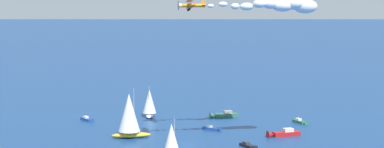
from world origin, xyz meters
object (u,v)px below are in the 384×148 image
motorboat_near_centre (222,115)px  motorboat_far_port (249,146)px  motorboat_far_stbd (213,129)px  motorboat_outer_ring_a (88,119)px  biplane_lead (191,5)px  sailboat_ahead (149,103)px  sailboat_outer_ring_b (172,140)px  motorboat_offshore (301,122)px  motorboat_mid_cluster (282,134)px  sailboat_outer_ring_c (129,115)px

motorboat_near_centre → motorboat_far_port: size_ratio=1.47×
motorboat_near_centre → motorboat_far_stbd: motorboat_near_centre is taller
motorboat_outer_ring_a → biplane_lead: bearing=-167.1°
motorboat_far_stbd → sailboat_ahead: sailboat_ahead is taller
motorboat_far_port → sailboat_outer_ring_b: size_ratio=0.66×
motorboat_far_stbd → biplane_lead: (-18.88, 16.47, 35.59)m
sailboat_outer_ring_b → motorboat_far_stbd: bearing=-44.9°
motorboat_offshore → motorboat_mid_cluster: size_ratio=0.64×
sailboat_outer_ring_b → sailboat_outer_ring_c: (25.50, 0.70, 1.96)m
sailboat_ahead → biplane_lead: 56.26m
motorboat_near_centre → motorboat_mid_cluster: size_ratio=0.95×
motorboat_far_stbd → motorboat_mid_cluster: 20.39m
motorboat_mid_cluster → sailboat_outer_ring_b: 38.39m
biplane_lead → motorboat_far_port: bearing=-108.2°
sailboat_ahead → motorboat_mid_cluster: 47.78m
sailboat_ahead → sailboat_outer_ring_c: sailboat_outer_ring_c is taller
motorboat_near_centre → sailboat_outer_ring_b: 55.00m
sailboat_outer_ring_c → motorboat_outer_ring_a: bearing=5.3°
sailboat_ahead → sailboat_outer_ring_c: (-25.77, 16.83, 1.68)m
sailboat_outer_ring_b → biplane_lead: biplane_lead is taller
motorboat_far_stbd → motorboat_offshore: bearing=-96.3°
biplane_lead → motorboat_outer_ring_a: bearing=12.9°
sailboat_outer_ring_b → sailboat_outer_ring_c: bearing=1.6°
motorboat_far_stbd → sailboat_outer_ring_c: (1.21, 24.93, 5.79)m
motorboat_far_port → sailboat_ahead: (50.53, 5.78, 4.08)m
motorboat_far_port → motorboat_mid_cluster: size_ratio=0.65×
motorboat_near_centre → motorboat_far_port: motorboat_near_centre is taller
motorboat_near_centre → motorboat_offshore: (-19.67, -15.92, -0.21)m
motorboat_near_centre → motorboat_mid_cluster: 32.24m
motorboat_far_stbd → motorboat_outer_ring_a: size_ratio=0.95×
motorboat_near_centre → biplane_lead: 57.80m
motorboat_mid_cluster → biplane_lead: biplane_lead is taller
motorboat_offshore → sailboat_ahead: 47.48m
sailboat_ahead → motorboat_mid_cluster: (-42.68, -21.11, -3.84)m
sailboat_ahead → sailboat_outer_ring_c: bearing=146.8°
motorboat_near_centre → motorboat_outer_ring_a: bearing=72.0°
motorboat_far_stbd → motorboat_offshore: size_ratio=0.93×
motorboat_far_stbd → motorboat_outer_ring_a: motorboat_outer_ring_a is taller
sailboat_ahead → sailboat_outer_ring_b: size_ratio=1.06×
motorboat_far_port → sailboat_outer_ring_c: (24.75, 22.62, 5.76)m
motorboat_far_port → biplane_lead: size_ratio=0.83×
sailboat_outer_ring_c → biplane_lead: size_ratio=1.84×
biplane_lead → motorboat_near_centre: bearing=-39.2°
motorboat_offshore → motorboat_outer_ring_a: motorboat_offshore is taller
motorboat_far_stbd → sailboat_outer_ring_c: sailboat_outer_ring_c is taller
motorboat_far_port → motorboat_outer_ring_a: bearing=25.4°
motorboat_near_centre → biplane_lead: bearing=140.8°
motorboat_mid_cluster → sailboat_outer_ring_c: bearing=66.0°
motorboat_far_port → sailboat_outer_ring_c: bearing=42.4°
motorboat_outer_ring_a → motorboat_offshore: bearing=-120.3°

